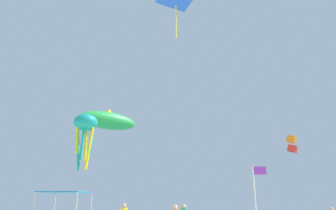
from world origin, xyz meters
The scene contains 6 objects.
canopy_tent centered at (-7.07, 4.94, 2.34)m, with size 2.63×3.22×2.48m.
banner_flag centered at (3.69, -1.41, 2.05)m, with size 0.61×0.06×3.37m.
kite_octopus_teal centered at (-8.22, 11.56, 8.49)m, with size 2.95×2.95×5.01m.
kite_inflatable_green centered at (-9.88, 27.20, 12.95)m, with size 8.24×7.28×3.06m.
kite_box_orange centered at (12.95, 19.99, 8.12)m, with size 1.37×1.32×2.06m.
kite_diamond_blue centered at (0.11, 7.11, 18.29)m, with size 3.67×3.68×3.99m.
Camera 1 is at (0.42, -15.87, 1.84)m, focal length 33.70 mm.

